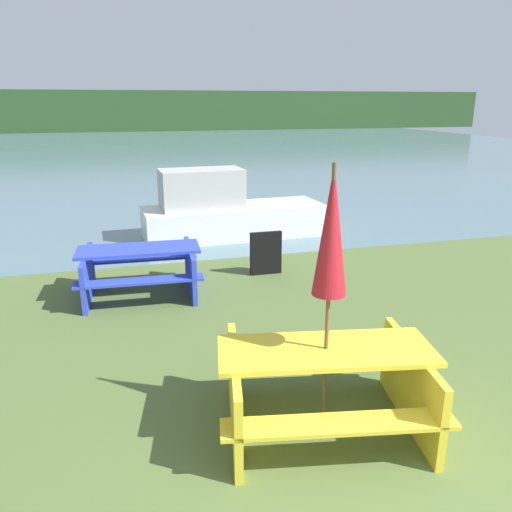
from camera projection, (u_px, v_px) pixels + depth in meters
name	position (u px, v px, depth m)	size (l,w,h in m)	color
water	(144.00, 148.00, 32.52)	(60.00, 50.00, 0.00)	slate
far_treeline	(132.00, 111.00, 50.36)	(80.00, 1.60, 4.00)	#284723
picnic_table_yellow	(325.00, 380.00, 4.47)	(2.11, 1.70, 0.79)	yellow
picnic_table_blue	(140.00, 266.00, 7.64)	(1.89, 1.47, 0.75)	blue
umbrella_crimson	(331.00, 233.00, 4.07)	(0.29, 0.29, 2.41)	brown
boat	(226.00, 213.00, 10.90)	(3.99, 1.49, 1.51)	silver
signboard	(266.00, 253.00, 8.57)	(0.55, 0.08, 0.75)	black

